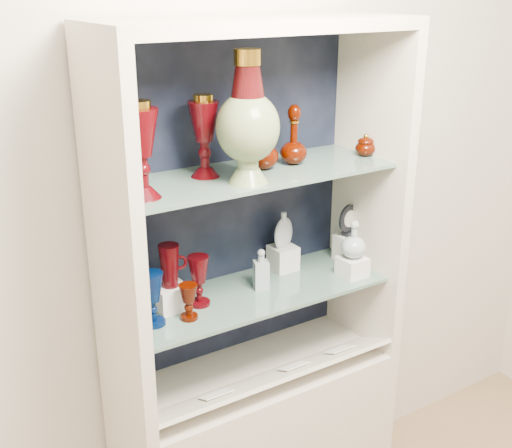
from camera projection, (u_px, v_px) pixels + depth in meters
wall_back at (222, 178)px, 2.22m from camera, size 3.50×0.02×2.80m
cabinet_back_panel at (227, 201)px, 2.22m from camera, size 0.98×0.02×1.15m
cabinet_side_left at (114, 247)px, 1.83m from camera, size 0.04×0.40×1.15m
cabinet_side_right at (368, 193)px, 2.31m from camera, size 0.04×0.40×1.15m
cabinet_top_cap at (256, 24)px, 1.86m from camera, size 1.00×0.40×0.04m
shelf_lower at (253, 293)px, 2.18m from camera, size 0.92×0.34×0.01m
shelf_upper at (253, 174)px, 2.04m from camera, size 0.92×0.34×0.01m
label_ledge at (273, 377)px, 2.17m from camera, size 0.92×0.17×0.09m
label_card_0 at (294, 366)px, 2.21m from camera, size 0.10×0.06×0.03m
label_card_1 at (216, 394)px, 2.06m from camera, size 0.10×0.06×0.03m
label_card_2 at (339, 349)px, 2.31m from camera, size 0.10×0.06×0.03m
pedestal_lamp_left at (141, 150)px, 1.74m from camera, size 0.13×0.13×0.27m
pedestal_lamp_right at (204, 136)px, 1.95m from camera, size 0.13×0.13×0.25m
enamel_urn at (248, 118)px, 1.86m from camera, size 0.25×0.25×0.39m
ruby_decanter_a at (264, 131)px, 2.03m from camera, size 0.12×0.12×0.25m
ruby_decanter_b at (294, 133)px, 2.09m from camera, size 0.11×0.11×0.21m
lidded_bowl at (365, 145)px, 2.22m from camera, size 0.08×0.08×0.08m
cobalt_goblet at (153, 299)px, 1.94m from camera, size 0.08×0.08×0.17m
ruby_goblet_tall at (199, 281)px, 2.06m from camera, size 0.09×0.09×0.17m
ruby_goblet_small at (189, 302)px, 1.98m from camera, size 0.06×0.06×0.12m
riser_ruby_pitcher at (171, 297)px, 2.05m from camera, size 0.10×0.10×0.08m
ruby_pitcher at (169, 266)px, 2.01m from camera, size 0.12×0.09×0.14m
clear_square_bottle at (261, 269)px, 2.18m from camera, size 0.06×0.06×0.14m
riser_flat_flask at (283, 258)px, 2.34m from camera, size 0.09×0.09×0.09m
flat_flask at (283, 229)px, 2.30m from camera, size 0.10×0.07×0.13m
riser_clear_round_decanter at (352, 267)px, 2.29m from camera, size 0.09×0.09×0.07m
clear_round_decanter at (354, 240)px, 2.25m from camera, size 0.09×0.09×0.13m
riser_cameo_medallion at (347, 248)px, 2.41m from camera, size 0.08×0.08×0.10m
cameo_medallion at (348, 220)px, 2.37m from camera, size 0.11×0.06×0.12m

